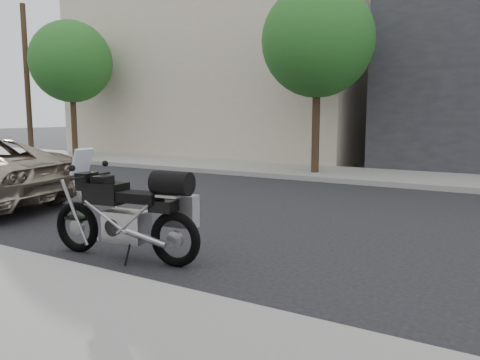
% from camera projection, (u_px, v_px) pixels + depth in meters
% --- Properties ---
extents(ground, '(120.00, 120.00, 0.00)m').
position_uv_depth(ground, '(295.00, 221.00, 8.56)').
color(ground, black).
rests_on(ground, ground).
extents(far_sidewalk, '(44.00, 3.00, 0.15)m').
position_uv_depth(far_sidewalk, '(383.00, 177.00, 14.09)').
color(far_sidewalk, gray).
rests_on(far_sidewalk, ground).
extents(far_building_cream, '(14.00, 11.00, 8.00)m').
position_uv_depth(far_building_cream, '(243.00, 74.00, 24.05)').
color(far_building_cream, '#B0A48D').
rests_on(far_building_cream, ground).
extents(street_tree_mid, '(3.40, 3.40, 5.70)m').
position_uv_depth(street_tree_mid, '(318.00, 41.00, 14.11)').
color(street_tree_mid, '#362618').
rests_on(street_tree_mid, far_sidewalk).
extents(street_tree_right, '(3.40, 3.40, 5.70)m').
position_uv_depth(street_tree_right, '(71.00, 62.00, 19.66)').
color(street_tree_right, '#362618').
rests_on(street_tree_right, far_sidewalk).
extents(utility_pole, '(0.24, 0.24, 6.70)m').
position_uv_depth(utility_pole, '(27.00, 80.00, 21.26)').
color(utility_pole, '#362618').
rests_on(utility_pole, far_sidewalk).
extents(motorcycle, '(2.34, 0.92, 1.48)m').
position_uv_depth(motorcycle, '(134.00, 213.00, 6.22)').
color(motorcycle, black).
rests_on(motorcycle, ground).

